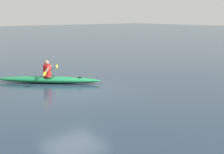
{
  "coord_description": "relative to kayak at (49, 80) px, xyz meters",
  "views": [
    {
      "loc": [
        6.53,
        10.57,
        3.12
      ],
      "look_at": [
        0.73,
        3.49,
        1.26
      ],
      "focal_mm": 48.63,
      "sensor_mm": 36.0,
      "label": 1
    }
  ],
  "objects": [
    {
      "name": "ground_plane",
      "position": [
        0.01,
        2.1,
        -0.15
      ],
      "size": [
        160.0,
        160.0,
        0.0
      ],
      "primitive_type": "plane",
      "color": "#1E2D3D"
    },
    {
      "name": "kayak",
      "position": [
        0.0,
        0.0,
        0.0
      ],
      "size": [
        3.94,
        3.89,
        0.31
      ],
      "color": "#19723F",
      "rests_on": "ground"
    },
    {
      "name": "kayaker",
      "position": [
        0.03,
        -0.03,
        0.47
      ],
      "size": [
        1.69,
        1.72,
        0.77
      ],
      "color": "red",
      "rests_on": "kayak"
    }
  ]
}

